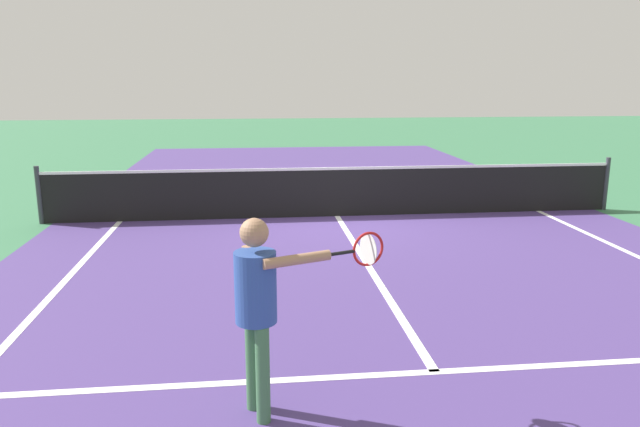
{
  "coord_description": "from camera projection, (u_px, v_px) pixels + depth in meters",
  "views": [
    {
      "loc": [
        -1.6,
        -11.24,
        2.6
      ],
      "look_at": [
        -0.8,
        -4.16,
        1.0
      ],
      "focal_mm": 33.6,
      "sensor_mm": 36.0,
      "label": 1
    }
  ],
  "objects": [
    {
      "name": "player_near",
      "position": [
        260.0,
        296.0,
        4.54
      ],
      "size": [
        1.19,
        0.47,
        1.6
      ],
      "color": "#3F7247",
      "rests_on": "ground_plane"
    },
    {
      "name": "net",
      "position": [
        337.0,
        191.0,
        11.54
      ],
      "size": [
        11.11,
        0.09,
        1.07
      ],
      "color": "#33383D",
      "rests_on": "ground_plane"
    },
    {
      "name": "court_surface_inbounds",
      "position": [
        337.0,
        216.0,
        11.64
      ],
      "size": [
        10.62,
        24.4,
        0.0
      ],
      "primitive_type": "cube",
      "color": "#4C387A",
      "rests_on": "ground_plane"
    },
    {
      "name": "line_service_near",
      "position": [
        435.0,
        372.0,
        5.44
      ],
      "size": [
        8.22,
        0.1,
        0.01
      ],
      "primitive_type": "cube",
      "color": "white",
      "rests_on": "ground_plane"
    },
    {
      "name": "line_center_service",
      "position": [
        368.0,
        266.0,
        8.54
      ],
      "size": [
        0.1,
        6.4,
        0.01
      ],
      "primitive_type": "cube",
      "color": "white",
      "rests_on": "ground_plane"
    },
    {
      "name": "ground_plane",
      "position": [
        337.0,
        216.0,
        11.65
      ],
      "size": [
        60.0,
        60.0,
        0.0
      ],
      "primitive_type": "plane",
      "color": "#38724C"
    }
  ]
}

